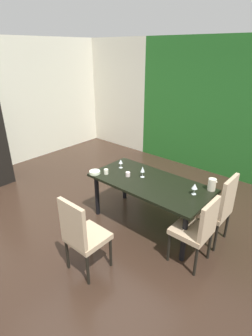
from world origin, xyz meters
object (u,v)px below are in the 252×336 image
Objects in this scene: dining_table at (150,187)px; cup_east at (128,174)px; cup_corner at (106,172)px; wine_glass_front at (195,187)px; serving_bowl_right at (95,172)px; chair_head_near at (82,234)px; pitcher_near_window at (212,184)px; chair_right_near at (198,228)px; wine_glass_north at (143,170)px; wine_glass_left at (121,162)px; chair_right_far at (218,207)px.

cup_east is (-0.36, -0.09, 0.12)m from dining_table.
cup_east is 0.88× the size of cup_corner.
dining_table is 11.43× the size of wine_glass_front.
serving_bowl_right reaches higher than dining_table.
chair_head_near is 1.87m from pitcher_near_window.
chair_right_near is 5.50× the size of wine_glass_north.
wine_glass_left is 0.34m from cup_east.
chair_head_near is (-0.02, -1.31, -0.09)m from dining_table.
chair_right_near is at bearing -12.81° from wine_glass_left.
chair_right_far is 7.44× the size of wine_glass_left.
wine_glass_front is at bearing 14.14° from cup_corner.
pitcher_near_window reaches higher than cup_east.
wine_glass_front reaches higher than cup_east.
wine_glass_left is (-0.48, 0.04, -0.02)m from wine_glass_north.
wine_glass_left is at bearing -169.26° from pitcher_near_window.
chair_head_near reaches higher than wine_glass_front.
wine_glass_left reaches higher than dining_table.
wine_glass_left is 1.47m from pitcher_near_window.
chair_head_near reaches higher than pitcher_near_window.
chair_right_far is (0.95, 0.28, -0.09)m from dining_table.
chair_right_near is 1.63m from cup_corner.
chair_head_near is 5.96× the size of wine_glass_north.
cup_corner is (-0.49, -0.29, -0.08)m from wine_glass_north.
chair_right_far is 6.07× the size of pitcher_near_window.
wine_glass_front reaches higher than dining_table.
wine_glass_front is 1.32m from wine_glass_left.
chair_right_far is 13.12× the size of cup_corner.
chair_right_far is at bearing 7.32° from wine_glass_left.
wine_glass_left is (-1.59, 0.36, 0.31)m from chair_right_near.
chair_right_near reaches higher than cup_corner.
pitcher_near_window is (0.79, 0.35, 0.18)m from dining_table.
chair_right_far reaches higher than cup_corner.
chair_right_far is at bearing -0.79° from chair_right_near.
pitcher_near_window is at bearing 20.82° from cup_east.
chair_right_far is at bearing 12.13° from wine_glass_north.
chair_right_far is (0.01, 0.57, 0.03)m from chair_right_near.
chair_right_near is (0.94, -0.28, -0.12)m from dining_table.
cup_east is 1.23m from pitcher_near_window.
wine_glass_north is 0.58m from cup_corner.
wine_glass_front reaches higher than serving_bowl_right.
chair_right_far is 1.64m from wine_glass_left.
chair_right_near is 13.74× the size of cup_east.
cup_corner reaches higher than dining_table.
chair_head_near is 1.86m from chair_right_far.
chair_right_near reaches higher than wine_glass_left.
cup_corner is 1.58m from pitcher_near_window.
pitcher_near_window is (1.15, 0.44, 0.05)m from cup_east.
cup_corner is at bearing -165.86° from wine_glass_front.
wine_glass_north reaches higher than dining_table.
pitcher_near_window is (0.13, 0.26, -0.03)m from wine_glass_front.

